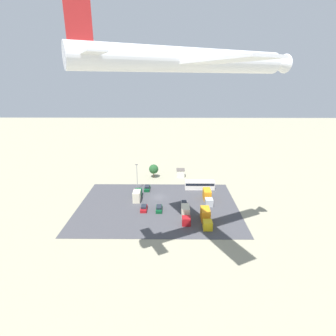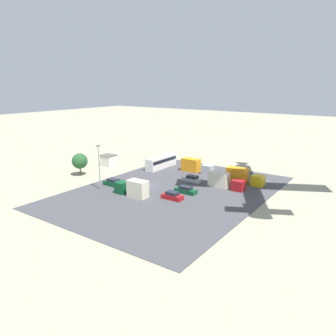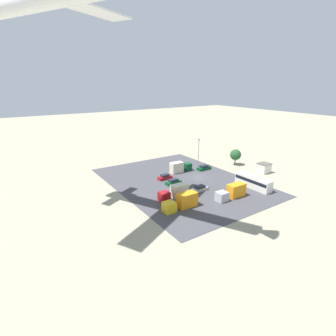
{
  "view_description": "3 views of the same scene",
  "coord_description": "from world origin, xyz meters",
  "px_view_note": "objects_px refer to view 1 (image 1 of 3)",
  "views": [
    {
      "loc": [
        -3.95,
        82.28,
        38.43
      ],
      "look_at": [
        -3.4,
        22.04,
        18.12
      ],
      "focal_mm": 28.0,
      "sensor_mm": 36.0,
      "label": 1
    },
    {
      "loc": [
        54.82,
        44.17,
        22.25
      ],
      "look_at": [
        -1.67,
        4.31,
        4.45
      ],
      "focal_mm": 35.0,
      "sensor_mm": 36.0,
      "label": 2
    },
    {
      "loc": [
        -58.04,
        49.79,
        27.77
      ],
      "look_at": [
        1.2,
        10.35,
        4.58
      ],
      "focal_mm": 28.0,
      "sensor_mm": 36.0,
      "label": 3
    }
  ],
  "objects_px": {
    "parked_car_1": "(147,188)",
    "parked_truck_3": "(137,195)",
    "parked_car_3": "(144,208)",
    "parked_truck_1": "(206,217)",
    "parked_car_2": "(184,204)",
    "parked_car_0": "(159,209)",
    "bus": "(200,185)",
    "parked_truck_2": "(186,214)",
    "shed_building": "(181,173)",
    "airplane": "(195,60)",
    "parked_truck_0": "(207,196)"
  },
  "relations": [
    {
      "from": "shed_building",
      "to": "parked_car_2",
      "type": "bearing_deg",
      "value": 90.4
    },
    {
      "from": "bus",
      "to": "parked_truck_2",
      "type": "height_order",
      "value": "parked_truck_2"
    },
    {
      "from": "parked_truck_0",
      "to": "parked_car_2",
      "type": "bearing_deg",
      "value": 25.84
    },
    {
      "from": "parked_car_0",
      "to": "airplane",
      "type": "distance_m",
      "value": 49.49
    },
    {
      "from": "shed_building",
      "to": "parked_car_1",
      "type": "height_order",
      "value": "shed_building"
    },
    {
      "from": "parked_car_0",
      "to": "parked_truck_1",
      "type": "distance_m",
      "value": 15.27
    },
    {
      "from": "parked_truck_1",
      "to": "parked_truck_3",
      "type": "distance_m",
      "value": 25.85
    },
    {
      "from": "bus",
      "to": "parked_car_0",
      "type": "xyz_separation_m",
      "value": [
        14.32,
        16.89,
        -1.1
      ]
    },
    {
      "from": "shed_building",
      "to": "airplane",
      "type": "height_order",
      "value": "airplane"
    },
    {
      "from": "shed_building",
      "to": "bus",
      "type": "height_order",
      "value": "bus"
    },
    {
      "from": "parked_car_0",
      "to": "parked_truck_0",
      "type": "distance_m",
      "value": 17.4
    },
    {
      "from": "parked_car_1",
      "to": "parked_car_2",
      "type": "height_order",
      "value": "parked_car_1"
    },
    {
      "from": "parked_car_2",
      "to": "parked_truck_1",
      "type": "xyz_separation_m",
      "value": [
        -5.62,
        10.14,
        0.96
      ]
    },
    {
      "from": "parked_car_0",
      "to": "parked_car_1",
      "type": "xyz_separation_m",
      "value": [
        5.03,
        -15.99,
        0.05
      ]
    },
    {
      "from": "shed_building",
      "to": "parked_car_1",
      "type": "relative_size",
      "value": 0.8
    },
    {
      "from": "parked_car_3",
      "to": "parked_truck_0",
      "type": "relative_size",
      "value": 0.49
    },
    {
      "from": "parked_car_3",
      "to": "airplane",
      "type": "bearing_deg",
      "value": -65.99
    },
    {
      "from": "parked_truck_0",
      "to": "parked_truck_1",
      "type": "relative_size",
      "value": 1.0
    },
    {
      "from": "parked_car_3",
      "to": "parked_car_2",
      "type": "bearing_deg",
      "value": 13.52
    },
    {
      "from": "parked_car_3",
      "to": "parked_truck_1",
      "type": "bearing_deg",
      "value": -21.24
    },
    {
      "from": "parked_truck_2",
      "to": "parked_truck_0",
      "type": "bearing_deg",
      "value": -123.51
    },
    {
      "from": "parked_car_1",
      "to": "parked_truck_2",
      "type": "relative_size",
      "value": 0.59
    },
    {
      "from": "shed_building",
      "to": "parked_truck_0",
      "type": "bearing_deg",
      "value": 109.27
    },
    {
      "from": "parked_car_2",
      "to": "parked_truck_0",
      "type": "xyz_separation_m",
      "value": [
        -7.95,
        -3.85,
        0.93
      ]
    },
    {
      "from": "parked_car_1",
      "to": "parked_car_0",
      "type": "bearing_deg",
      "value": -72.55
    },
    {
      "from": "parked_truck_0",
      "to": "parked_truck_1",
      "type": "height_order",
      "value": "parked_truck_1"
    },
    {
      "from": "parked_truck_1",
      "to": "bus",
      "type": "bearing_deg",
      "value": -91.83
    },
    {
      "from": "parked_truck_3",
      "to": "parked_truck_0",
      "type": "bearing_deg",
      "value": -1.91
    },
    {
      "from": "shed_building",
      "to": "parked_truck_3",
      "type": "distance_m",
      "value": 27.27
    },
    {
      "from": "parked_car_2",
      "to": "parked_car_0",
      "type": "bearing_deg",
      "value": 21.81
    },
    {
      "from": "parked_car_3",
      "to": "bus",
      "type": "bearing_deg",
      "value": 41.36
    },
    {
      "from": "bus",
      "to": "shed_building",
      "type": "bearing_deg",
      "value": -153.9
    },
    {
      "from": "bus",
      "to": "parked_truck_0",
      "type": "distance_m",
      "value": 9.99
    },
    {
      "from": "parked_truck_1",
      "to": "parked_car_2",
      "type": "bearing_deg",
      "value": -60.99
    },
    {
      "from": "parked_truck_1",
      "to": "airplane",
      "type": "relative_size",
      "value": 0.23
    },
    {
      "from": "parked_car_1",
      "to": "airplane",
      "type": "bearing_deg",
      "value": -73.88
    },
    {
      "from": "bus",
      "to": "parked_car_1",
      "type": "distance_m",
      "value": 19.4
    },
    {
      "from": "bus",
      "to": "parked_truck_2",
      "type": "relative_size",
      "value": 1.36
    },
    {
      "from": "shed_building",
      "to": "parked_truck_2",
      "type": "bearing_deg",
      "value": 90.31
    },
    {
      "from": "parked_car_1",
      "to": "parked_truck_2",
      "type": "distance_m",
      "value": 24.67
    },
    {
      "from": "bus",
      "to": "parked_car_2",
      "type": "relative_size",
      "value": 2.36
    },
    {
      "from": "parked_car_3",
      "to": "parked_truck_3",
      "type": "distance_m",
      "value": 8.27
    },
    {
      "from": "parked_car_3",
      "to": "parked_truck_3",
      "type": "height_order",
      "value": "parked_truck_3"
    },
    {
      "from": "parked_car_1",
      "to": "parked_truck_3",
      "type": "xyz_separation_m",
      "value": [
        2.63,
        8.18,
        0.92
      ]
    },
    {
      "from": "parked_car_1",
      "to": "parked_truck_3",
      "type": "relative_size",
      "value": 0.63
    },
    {
      "from": "parked_car_3",
      "to": "parked_truck_0",
      "type": "bearing_deg",
      "value": 18.5
    },
    {
      "from": "airplane",
      "to": "parked_car_0",
      "type": "bearing_deg",
      "value": 167.92
    },
    {
      "from": "bus",
      "to": "parked_truck_3",
      "type": "relative_size",
      "value": 1.44
    },
    {
      "from": "parked_car_0",
      "to": "parked_truck_2",
      "type": "bearing_deg",
      "value": 147.87
    },
    {
      "from": "parked_truck_1",
      "to": "parked_truck_2",
      "type": "relative_size",
      "value": 1.08
    }
  ]
}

